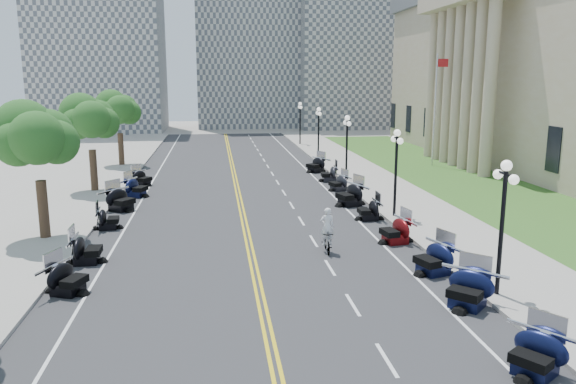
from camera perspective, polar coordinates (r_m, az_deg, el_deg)
name	(u,v)px	position (r m, az deg, el deg)	size (l,w,h in m)	color
ground	(249,244)	(27.46, -4.00, -5.25)	(160.00, 160.00, 0.00)	gray
road	(240,200)	(37.13, -4.95, -0.82)	(16.00, 90.00, 0.01)	#333335
centerline_yellow_a	(238,200)	(37.13, -5.13, -0.81)	(0.12, 90.00, 0.00)	yellow
centerline_yellow_b	(241,200)	(37.14, -4.76, -0.80)	(0.12, 90.00, 0.00)	yellow
edge_line_north	(335,197)	(37.93, 4.76, -0.54)	(0.12, 90.00, 0.00)	white
edge_line_south	(140,203)	(37.42, -14.78, -1.05)	(0.12, 90.00, 0.00)	white
lane_dash_3	(387,360)	(16.96, 9.98, -16.43)	(0.12, 2.00, 0.00)	white
lane_dash_4	(353,305)	(20.44, 6.60, -11.30)	(0.12, 2.00, 0.00)	white
lane_dash_5	(330,268)	(24.08, 4.29, -7.67)	(0.12, 2.00, 0.00)	white
lane_dash_6	(314,241)	(27.81, 2.62, -4.99)	(0.12, 2.00, 0.00)	white
lane_dash_7	(301,221)	(31.62, 1.36, -2.95)	(0.12, 2.00, 0.00)	white
lane_dash_8	(292,205)	(35.46, 0.37, -1.35)	(0.12, 2.00, 0.00)	white
lane_dash_9	(284,193)	(39.34, -0.42, -0.06)	(0.12, 2.00, 0.00)	white
lane_dash_10	(278,182)	(43.24, -1.07, 0.99)	(0.12, 2.00, 0.00)	white
lane_dash_11	(272,174)	(47.16, -1.61, 1.88)	(0.12, 2.00, 0.00)	white
lane_dash_12	(268,166)	(51.08, -2.07, 2.62)	(0.12, 2.00, 0.00)	white
lane_dash_13	(264,160)	(55.02, -2.46, 3.26)	(0.12, 2.00, 0.00)	white
lane_dash_14	(261,155)	(58.97, -2.80, 3.81)	(0.12, 2.00, 0.00)	white
lane_dash_15	(258,150)	(62.93, -3.10, 4.30)	(0.12, 2.00, 0.00)	white
lane_dash_16	(255,146)	(66.89, -3.37, 4.72)	(0.12, 2.00, 0.00)	white
lane_dash_17	(253,142)	(70.85, -3.60, 5.10)	(0.12, 2.00, 0.00)	white
lane_dash_18	(251,139)	(74.82, -3.81, 5.44)	(0.12, 2.00, 0.00)	white
lane_dash_19	(249,136)	(78.79, -4.00, 5.74)	(0.12, 2.00, 0.00)	white
sidewalk_north	(393,195)	(38.98, 10.66, -0.28)	(5.00, 90.00, 0.15)	#9E9991
sidewalk_south	(74,203)	(38.16, -20.90, -1.10)	(5.00, 90.00, 0.15)	#9E9991
lawn	(444,173)	(48.80, 15.60, 1.83)	(9.00, 60.00, 0.10)	#356023
distant_block_a	(100,43)	(89.92, -18.58, 14.19)	(18.00, 14.00, 26.00)	gray
distant_block_b	(246,33)	(94.68, -4.25, 15.79)	(16.00, 12.00, 30.00)	gray
distant_block_c	(359,58)	(94.28, 7.19, 13.31)	(20.00, 14.00, 22.00)	gray
street_lamp_1	(502,229)	(21.53, 20.88, -3.54)	(0.50, 1.20, 4.90)	black
street_lamp_2	(396,174)	(32.33, 10.89, 1.86)	(0.50, 1.20, 4.90)	black
street_lamp_3	(347,148)	(43.77, 5.98, 4.49)	(0.50, 1.20, 4.90)	black
street_lamp_4	(318,133)	(55.44, 3.11, 6.01)	(0.50, 1.20, 4.90)	black
street_lamp_5	(300,123)	(67.23, 1.24, 6.99)	(0.50, 1.20, 4.90)	black
flagpole	(435,111)	(52.13, 14.69, 7.95)	(1.10, 0.20, 10.00)	silver
tree_2	(37,145)	(29.67, -24.11, 4.40)	(4.80, 4.80, 9.20)	#235619
tree_3	(90,125)	(41.26, -19.43, 6.48)	(4.80, 4.80, 9.20)	#235619
tree_4	(119,114)	(53.03, -16.80, 7.62)	(4.80, 4.80, 9.20)	#235619
motorcycle_n_2	(536,352)	(17.08, 23.90, -14.64)	(1.90, 1.90, 1.33)	black
motorcycle_n_3	(468,287)	(20.85, 17.84, -9.21)	(2.08, 2.08, 1.46)	black
motorcycle_n_4	(434,257)	(23.86, 14.58, -6.42)	(2.04, 2.04, 1.43)	black
motorcycle_n_5	(395,229)	(27.81, 10.86, -3.75)	(1.96, 1.96, 1.37)	#590A0C
motorcycle_n_6	(369,209)	(32.06, 8.22, -1.71)	(1.83, 1.83, 1.28)	black
motorcycle_n_7	(350,194)	(35.44, 6.29, -0.15)	(2.24, 2.24, 1.56)	black
motorcycle_n_8	(338,182)	(40.13, 5.14, 1.01)	(1.78, 1.78, 1.25)	black
motorcycle_n_9	(329,173)	(43.61, 4.21, 1.95)	(1.94, 1.94, 1.36)	black
motorcycle_n_10	(316,164)	(47.88, 2.84, 2.86)	(2.04, 2.04, 1.43)	black
motorcycle_s_4	(67,277)	(22.60, -21.52, -8.04)	(1.88, 1.88, 1.31)	black
motorcycle_s_5	(86,248)	(25.91, -19.83, -5.39)	(1.94, 1.94, 1.36)	black
motorcycle_s_6	(108,218)	(31.32, -17.84, -2.51)	(1.76, 1.76, 1.23)	black
motorcycle_s_7	(121,199)	(35.37, -16.64, -0.65)	(2.14, 2.14, 1.50)	black
motorcycle_s_8	(136,187)	(39.25, -15.19, 0.54)	(2.01, 2.01, 1.41)	black
motorcycle_s_9	(142,177)	(43.20, -14.62, 1.46)	(1.83, 1.83, 1.28)	black
bicycle	(327,242)	(25.99, 3.98, -5.05)	(0.48, 1.70, 1.02)	#A51414
cyclist_rider	(327,212)	(25.63, 4.02, -2.07)	(0.64, 0.42, 1.77)	silver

